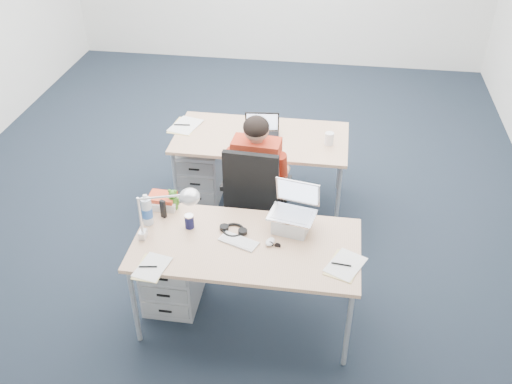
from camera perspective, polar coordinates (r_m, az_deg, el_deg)
floor at (r=5.83m, az=-1.99°, el=0.18°), size 7.00×7.00×0.00m
room at (r=5.06m, az=-2.39°, el=16.34°), size 6.02×7.02×2.80m
desk_near at (r=4.06m, az=-0.97°, el=-5.65°), size 1.60×0.80×0.73m
desk_far at (r=5.31m, az=0.50°, el=5.13°), size 1.60×0.80×0.73m
office_chair at (r=4.94m, az=-0.05°, el=-2.73°), size 0.72×0.72×1.08m
seated_person at (r=4.89m, az=0.37°, el=1.63°), size 0.40×0.70×1.27m
drawer_pedestal_near at (r=4.52m, az=-8.31°, el=-7.96°), size 0.40×0.50×0.55m
drawer_pedestal_far at (r=5.66m, az=-5.48°, el=2.18°), size 0.40×0.50×0.55m
silver_laptop at (r=4.06m, az=3.65°, el=-1.80°), size 0.37×0.31×0.34m
wireless_keyboard at (r=4.03m, az=-1.75°, el=-4.95°), size 0.30×0.21×0.01m
computer_mouse at (r=4.01m, az=1.43°, el=-5.01°), size 0.08×0.11×0.03m
headphones at (r=4.12m, az=-2.28°, el=-3.77°), size 0.24×0.20×0.03m
can_koozie at (r=4.16m, az=-6.68°, el=-2.92°), size 0.07×0.07×0.11m
water_bottle at (r=4.21m, az=-10.87°, el=-1.72°), size 0.10×0.10×0.25m
bear_figurine at (r=4.35m, az=-8.28°, el=-0.70°), size 0.11×0.09×0.17m
book_stack at (r=4.40m, az=-9.30°, el=-0.88°), size 0.24×0.19×0.10m
cordless_phone at (r=4.28m, az=-9.27°, el=-1.68°), size 0.05×0.04×0.15m
papers_left at (r=3.89m, az=-10.49°, el=-7.47°), size 0.22×0.28×0.01m
papers_right at (r=3.89m, az=8.80°, el=-7.30°), size 0.29×0.34×0.01m
sunglasses at (r=4.00m, az=1.82°, el=-5.31°), size 0.10×0.06×0.02m
desk_lamp at (r=3.97m, az=-9.65°, el=-2.07°), size 0.44×0.28×0.47m
dark_laptop at (r=5.21m, az=0.57°, el=6.52°), size 0.34×0.33×0.23m
far_cup at (r=5.18m, az=7.33°, el=5.31°), size 0.09×0.09×0.11m
far_papers at (r=5.50m, az=-7.18°, el=6.55°), size 0.29×0.37×0.01m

